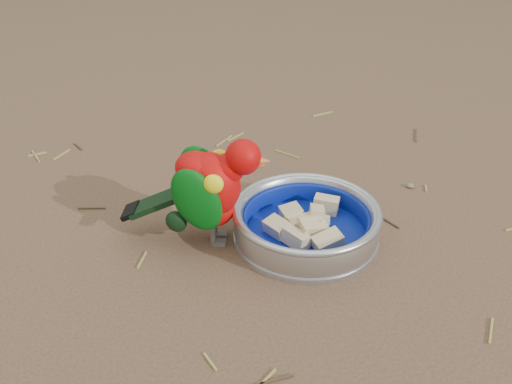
{
  "coord_description": "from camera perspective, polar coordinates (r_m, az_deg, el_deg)",
  "views": [
    {
      "loc": [
        -0.17,
        -0.79,
        0.55
      ],
      "look_at": [
        0.0,
        -0.02,
        0.08
      ],
      "focal_mm": 40.0,
      "sensor_mm": 36.0,
      "label": 1
    }
  ],
  "objects": [
    {
      "name": "fruit_wedges",
      "position": [
        0.94,
        5.04,
        -3.19
      ],
      "size": [
        0.14,
        0.14,
        0.03
      ],
      "primitive_type": null,
      "color": "#D1B88A",
      "rests_on": "food_bowl"
    },
    {
      "name": "ground_debris",
      "position": [
        1.03,
        -1.39,
        -1.3
      ],
      "size": [
        0.9,
        0.8,
        0.01
      ],
      "primitive_type": null,
      "color": "#999045",
      "rests_on": "ground"
    },
    {
      "name": "food_bowl",
      "position": [
        0.95,
        4.97,
        -4.34
      ],
      "size": [
        0.24,
        0.24,
        0.02
      ],
      "primitive_type": "cylinder",
      "color": "#B2B2BA",
      "rests_on": "ground"
    },
    {
      "name": "bowl_wall",
      "position": [
        0.93,
        5.06,
        -2.83
      ],
      "size": [
        0.24,
        0.24,
        0.04
      ],
      "primitive_type": null,
      "color": "#B2B2BA",
      "rests_on": "food_bowl"
    },
    {
      "name": "ground",
      "position": [
        0.98,
        -0.52,
        -3.48
      ],
      "size": [
        60.0,
        60.0,
        0.0
      ],
      "primitive_type": "plane",
      "color": "brown"
    },
    {
      "name": "lory_parrot",
      "position": [
        0.9,
        -4.66,
        -0.2
      ],
      "size": [
        0.24,
        0.16,
        0.18
      ],
      "primitive_type": null,
      "rotation": [
        0.0,
        0.0,
        -1.84
      ],
      "color": "#B70706",
      "rests_on": "ground"
    }
  ]
}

